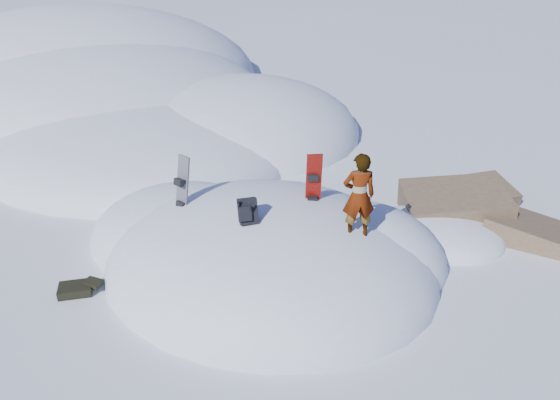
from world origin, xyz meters
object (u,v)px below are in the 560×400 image
(person, at_px, (359,196))
(snowboard_dark, at_px, (182,195))
(snowboard_red, at_px, (313,190))
(backpack, at_px, (247,211))

(person, bearing_deg, snowboard_dark, -24.45)
(snowboard_red, xyz_separation_m, person, (1.06, -0.81, 0.42))
(backpack, relative_size, person, 0.35)
(snowboard_dark, xyz_separation_m, person, (3.66, -0.06, 0.58))
(snowboard_dark, relative_size, person, 1.02)
(backpack, xyz_separation_m, person, (1.98, 0.53, 0.37))
(snowboard_dark, height_order, backpack, snowboard_dark)
(snowboard_red, bearing_deg, snowboard_dark, 172.99)
(snowboard_dark, bearing_deg, snowboard_red, 38.82)
(person, bearing_deg, backpack, -8.52)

